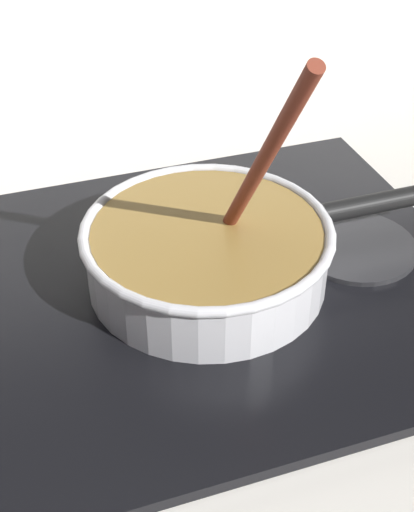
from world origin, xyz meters
TOP-DOWN VIEW (x-y plane):
  - ground at (0.00, 0.00)m, footprint 2.40×1.60m
  - hob_plate at (0.11, 0.19)m, footprint 0.56×0.48m
  - burner_ring at (0.11, 0.19)m, footprint 0.19×0.19m
  - spare_burner at (0.28, 0.19)m, footprint 0.14×0.14m
  - cooking_pan at (0.11, 0.19)m, footprint 0.41×0.27m

SIDE VIEW (x-z plane):
  - ground at x=0.00m, z-range -0.04..0.00m
  - hob_plate at x=0.11m, z-range 0.00..0.01m
  - spare_burner at x=0.28m, z-range 0.01..0.02m
  - burner_ring at x=0.11m, z-range 0.01..0.02m
  - cooking_pan at x=0.11m, z-range -0.09..0.19m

